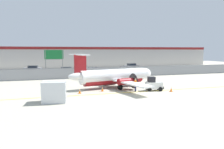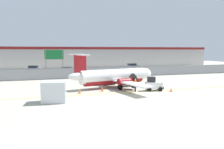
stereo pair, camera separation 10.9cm
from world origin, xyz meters
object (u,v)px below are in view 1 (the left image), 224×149
at_px(baggage_tug, 153,84).
at_px(traffic_cone_near_right, 102,89).
at_px(parked_car_0, 33,69).
at_px(parked_car_1, 66,71).
at_px(cargo_container, 54,92).
at_px(parked_car_2, 93,71).
at_px(traffic_cone_far_left, 145,86).
at_px(ground_crew_worker, 135,84).
at_px(traffic_cone_far_right, 80,91).
at_px(highway_sign, 54,57).
at_px(commuter_airplane, 115,76).
at_px(traffic_cone_near_left, 171,89).
at_px(parked_car_4, 131,66).
at_px(parked_car_3, 126,70).

bearing_deg(baggage_tug, traffic_cone_near_right, -179.89).
bearing_deg(parked_car_0, parked_car_1, 142.89).
bearing_deg(cargo_container, parked_car_2, 76.80).
height_order(cargo_container, traffic_cone_near_right, cargo_container).
bearing_deg(traffic_cone_far_left, traffic_cone_near_right, -176.07).
xyz_separation_m(ground_crew_worker, parked_car_0, (-14.36, 30.53, -0.06)).
xyz_separation_m(ground_crew_worker, traffic_cone_far_right, (-7.29, 0.72, -0.64)).
relative_size(cargo_container, parked_car_0, 0.60).
distance_m(traffic_cone_far_right, parked_car_2, 21.58).
distance_m(traffic_cone_far_left, traffic_cone_far_right, 9.64).
relative_size(traffic_cone_far_right, highway_sign, 0.12).
bearing_deg(highway_sign, commuter_airplane, -59.41).
bearing_deg(baggage_tug, cargo_container, -154.64).
relative_size(traffic_cone_near_left, traffic_cone_near_right, 1.00).
bearing_deg(parked_car_2, traffic_cone_near_right, -91.53).
relative_size(traffic_cone_far_left, parked_car_0, 0.15).
height_order(traffic_cone_near_left, parked_car_4, parked_car_4).
bearing_deg(ground_crew_worker, cargo_container, -157.91).
bearing_deg(cargo_container, parked_car_1, 90.27).
distance_m(traffic_cone_near_left, traffic_cone_far_right, 11.96).
bearing_deg(parked_car_3, cargo_container, -120.09).
bearing_deg(parked_car_0, highway_sign, 117.90).
xyz_separation_m(baggage_tug, ground_crew_worker, (-2.57, 0.16, 0.10)).
xyz_separation_m(baggage_tug, parked_car_2, (-3.69, 21.55, 0.04)).
bearing_deg(traffic_cone_near_left, highway_sign, 126.37).
bearing_deg(cargo_container, commuter_airplane, 45.51).
xyz_separation_m(parked_car_1, parked_car_3, (13.77, -1.59, 0.00)).
height_order(traffic_cone_near_right, parked_car_2, parked_car_2).
bearing_deg(baggage_tug, ground_crew_worker, -170.67).
bearing_deg(cargo_container, parked_car_3, 62.87).
bearing_deg(ground_crew_worker, baggage_tug, 2.34).
relative_size(traffic_cone_far_left, highway_sign, 0.12).
bearing_deg(ground_crew_worker, traffic_cone_near_left, -13.00).
distance_m(cargo_container, parked_car_4, 41.48).
distance_m(traffic_cone_near_right, traffic_cone_far_left, 6.47).
xyz_separation_m(ground_crew_worker, traffic_cone_far_left, (2.29, 1.81, -0.64)).
xyz_separation_m(parked_car_3, highway_sign, (-16.39, -3.97, 3.24)).
xyz_separation_m(baggage_tug, parked_car_1, (-9.60, 23.37, 0.04)).
bearing_deg(ground_crew_worker, parked_car_2, 98.92).
height_order(baggage_tug, traffic_cone_far_right, baggage_tug).
xyz_separation_m(parked_car_0, parked_car_3, (21.10, -8.91, 0.00)).
height_order(traffic_cone_far_left, traffic_cone_far_right, same).
distance_m(commuter_airplane, traffic_cone_near_right, 3.87).
height_order(baggage_tug, highway_sign, highway_sign).
bearing_deg(parked_car_1, traffic_cone_far_right, 90.42).
height_order(commuter_airplane, baggage_tug, commuter_airplane).
xyz_separation_m(traffic_cone_near_left, parked_car_0, (-18.82, 32.06, 0.58)).
xyz_separation_m(traffic_cone_near_right, traffic_cone_far_right, (-3.12, -0.65, 0.00)).
bearing_deg(traffic_cone_near_right, cargo_container, -145.20).
bearing_deg(parked_car_4, parked_car_1, 21.93).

